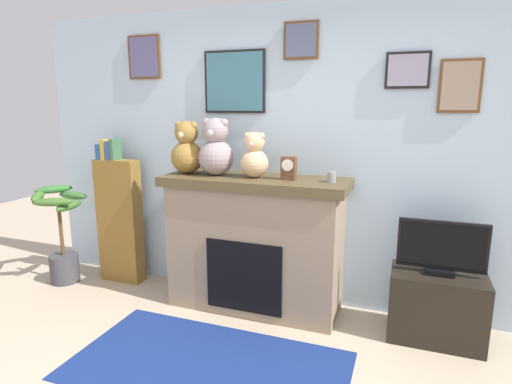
# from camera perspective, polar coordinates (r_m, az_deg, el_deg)

# --- Properties ---
(back_wall) EXTENTS (5.20, 0.15, 2.60)m
(back_wall) POSITION_cam_1_polar(r_m,az_deg,el_deg) (3.72, 5.68, 4.71)
(back_wall) COLOR silver
(back_wall) RESTS_ON ground_plane
(fireplace) EXTENTS (1.58, 0.60, 1.17)m
(fireplace) POSITION_cam_1_polar(r_m,az_deg,el_deg) (3.65, -0.13, -6.93)
(fireplace) COLOR gray
(fireplace) RESTS_ON ground_plane
(bookshelf) EXTENTS (0.45, 0.16, 1.45)m
(bookshelf) POSITION_cam_1_polar(r_m,az_deg,el_deg) (4.40, -18.15, -3.36)
(bookshelf) COLOR olive
(bookshelf) RESTS_ON ground_plane
(potted_plant) EXTENTS (0.58, 0.58, 0.96)m
(potted_plant) POSITION_cam_1_polar(r_m,az_deg,el_deg) (4.64, -24.96, -6.05)
(potted_plant) COLOR #3F3F44
(potted_plant) RESTS_ON ground_plane
(tv_stand) EXTENTS (0.68, 0.40, 0.53)m
(tv_stand) POSITION_cam_1_polar(r_m,az_deg,el_deg) (3.56, 23.36, -14.15)
(tv_stand) COLOR black
(tv_stand) RESTS_ON ground_plane
(television) EXTENTS (0.62, 0.14, 0.41)m
(television) POSITION_cam_1_polar(r_m,az_deg,el_deg) (3.39, 24.01, -7.08)
(television) COLOR black
(television) RESTS_ON tv_stand
(area_rug) EXTENTS (1.90, 1.02, 0.01)m
(area_rug) POSITION_cam_1_polar(r_m,az_deg,el_deg) (3.14, -6.63, -22.42)
(area_rug) COLOR navy
(area_rug) RESTS_ON ground_plane
(candle_jar) EXTENTS (0.07, 0.07, 0.08)m
(candle_jar) POSITION_cam_1_polar(r_m,az_deg,el_deg) (3.32, 10.26, 2.03)
(candle_jar) COLOR gray
(candle_jar) RESTS_ON fireplace
(mantel_clock) EXTENTS (0.12, 0.09, 0.19)m
(mantel_clock) POSITION_cam_1_polar(r_m,az_deg,el_deg) (3.39, 4.48, 3.27)
(mantel_clock) COLOR brown
(mantel_clock) RESTS_ON fireplace
(teddy_bear_tan) EXTENTS (0.29, 0.29, 0.46)m
(teddy_bear_tan) POSITION_cam_1_polar(r_m,az_deg,el_deg) (3.73, -9.41, 5.68)
(teddy_bear_tan) COLOR olive
(teddy_bear_tan) RESTS_ON fireplace
(teddy_bear_grey) EXTENTS (0.30, 0.30, 0.49)m
(teddy_bear_grey) POSITION_cam_1_polar(r_m,az_deg,el_deg) (3.60, -5.51, 5.78)
(teddy_bear_grey) COLOR gray
(teddy_bear_grey) RESTS_ON fireplace
(teddy_bear_brown) EXTENTS (0.23, 0.23, 0.38)m
(teddy_bear_brown) POSITION_cam_1_polar(r_m,az_deg,el_deg) (3.47, -0.23, 4.77)
(teddy_bear_brown) COLOR #D2B082
(teddy_bear_brown) RESTS_ON fireplace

